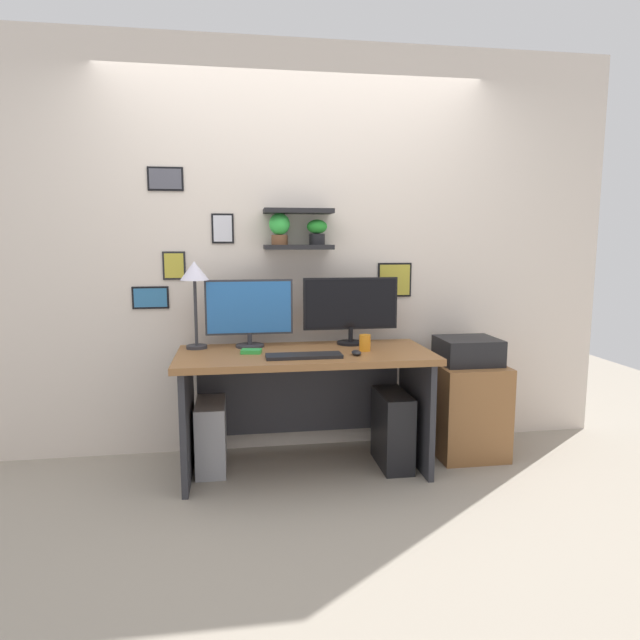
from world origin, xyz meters
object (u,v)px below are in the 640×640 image
Objects in this scene: desk_lamp at (195,279)px; computer_tower_left at (211,435)px; computer_tower_right at (392,429)px; keyboard at (304,356)px; monitor_right at (351,307)px; printer at (468,351)px; computer_mouse at (356,353)px; drawer_cabinet at (466,408)px; desk at (304,384)px; monitor_left at (249,311)px; scissors_tray at (251,351)px; pen_cup at (365,343)px.

desk_lamp is 0.98m from computer_tower_left.
keyboard is at bearing -166.30° from computer_tower_right.
monitor_right is 1.13× the size of desk_lamp.
computer_tower_right is at bearing -165.91° from printer.
drawer_cabinet is at bearing 17.78° from computer_mouse.
desk is at bearing -153.41° from monitor_right.
computer_tower_right is (0.23, -0.24, -0.76)m from monitor_right.
printer is (1.43, -0.10, -0.28)m from monitor_left.
monitor_right reaches higher than scissors_tray.
pen_cup reaches higher than computer_tower_left.
computer_tower_right is (-0.55, -0.14, -0.46)m from printer.
pen_cup is at bearing 19.26° from keyboard.
desk_lamp reaches higher than monitor_left.
desk_lamp is 4.55× the size of scissors_tray.
pen_cup reaches higher than keyboard.
monitor_left is at bearing 164.82° from computer_tower_right.
drawer_cabinet is at bearing 0.49° from computer_tower_left.
computer_mouse is 0.75× the size of scissors_tray.
monitor_right is 6.88× the size of computer_mouse.
scissors_tray reaches higher than desk.
keyboard is 4.40× the size of pen_cup.
desk is 0.63m from computer_tower_right.
desk_lamp is 1.27× the size of computer_tower_left.
desk is 3.59× the size of computer_tower_left.
desk is 3.51× the size of keyboard.
keyboard is at bearing -132.97° from monitor_right.
keyboard is 0.34m from scissors_tray.
monitor_left is at bearing -180.00° from monitor_right.
computer_mouse reaches higher than desk.
monitor_left is at bearing 0.82° from desk_lamp.
desk_lamp is at bearing -179.18° from monitor_left.
desk is at bearing 8.25° from scissors_tray.
computer_mouse is 1.10m from desk_lamp.
pen_cup is 0.23× the size of computer_tower_left.
computer_mouse is 0.24× the size of printer.
monitor_right is 1.41× the size of keyboard.
drawer_cabinet is at bearing 10.88° from pen_cup.
computer_tower_left is at bearing 154.45° from keyboard.
monitor_right is 1.63× the size of printer.
computer_mouse is 0.90× the size of pen_cup.
computer_mouse is 0.86m from printer.
scissors_tray is at bearing -31.69° from desk_lamp.
keyboard reaches higher than desk.
keyboard is (-0.03, -0.22, 0.22)m from desk.
drawer_cabinet is (0.77, -0.10, -0.68)m from monitor_right.
desk is 15.43× the size of pen_cup.
printer reaches higher than drawer_cabinet.
desk_lamp reaches higher than desk.
desk is 4.06× the size of printer.
scissors_tray is 0.61m from computer_tower_left.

